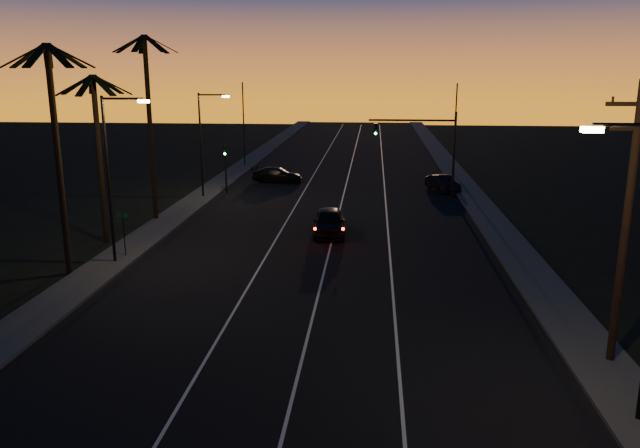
# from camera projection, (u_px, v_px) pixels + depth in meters

# --- Properties ---
(road) EXTENTS (20.00, 170.00, 0.01)m
(road) POSITION_uv_depth(u_px,v_px,m) (329.00, 224.00, 42.80)
(road) COLOR black
(road) RESTS_ON ground
(sidewalk_left) EXTENTS (2.40, 170.00, 0.16)m
(sidewalk_left) POSITION_uv_depth(u_px,v_px,m) (170.00, 219.00, 43.71)
(sidewalk_left) COLOR #383836
(sidewalk_left) RESTS_ON ground
(sidewalk_right) EXTENTS (2.40, 170.00, 0.16)m
(sidewalk_right) POSITION_uv_depth(u_px,v_px,m) (495.00, 226.00, 41.85)
(sidewalk_right) COLOR #383836
(sidewalk_right) RESTS_ON ground
(lane_stripe_left) EXTENTS (0.12, 160.00, 0.01)m
(lane_stripe_left) POSITION_uv_depth(u_px,v_px,m) (286.00, 223.00, 43.05)
(lane_stripe_left) COLOR silver
(lane_stripe_left) RESTS_ON road
(lane_stripe_mid) EXTENTS (0.12, 160.00, 0.01)m
(lane_stripe_mid) POSITION_uv_depth(u_px,v_px,m) (336.00, 224.00, 42.75)
(lane_stripe_mid) COLOR silver
(lane_stripe_mid) RESTS_ON road
(lane_stripe_right) EXTENTS (0.12, 160.00, 0.01)m
(lane_stripe_right) POSITION_uv_depth(u_px,v_px,m) (387.00, 225.00, 42.46)
(lane_stripe_right) COLOR silver
(lane_stripe_right) RESTS_ON road
(palm_near) EXTENTS (4.25, 4.16, 11.53)m
(palm_near) POSITION_uv_depth(u_px,v_px,m) (56.00, 137.00, 30.54)
(palm_near) COLOR black
(palm_near) RESTS_ON ground
(palm_mid) EXTENTS (4.25, 4.16, 10.03)m
(palm_mid) POSITION_uv_depth(u_px,v_px,m) (98.00, 140.00, 36.59)
(palm_mid) COLOR black
(palm_mid) RESTS_ON ground
(palm_far) EXTENTS (4.25, 4.16, 12.53)m
(palm_far) POSITION_uv_depth(u_px,v_px,m) (149.00, 110.00, 41.98)
(palm_far) COLOR black
(palm_far) RESTS_ON ground
(streetlight_left_near) EXTENTS (2.55, 0.26, 9.00)m
(streetlight_left_near) POSITION_uv_depth(u_px,v_px,m) (113.00, 167.00, 32.74)
(streetlight_left_near) COLOR black
(streetlight_left_near) RESTS_ON ground
(streetlight_left_far) EXTENTS (2.55, 0.26, 8.50)m
(streetlight_left_far) POSITION_uv_depth(u_px,v_px,m) (204.00, 136.00, 50.21)
(streetlight_left_far) COLOR black
(streetlight_left_far) RESTS_ON ground
(street_sign) EXTENTS (0.70, 0.06, 2.60)m
(street_sign) POSITION_uv_depth(u_px,v_px,m) (124.00, 230.00, 34.60)
(street_sign) COLOR black
(street_sign) RESTS_ON ground
(utility_pole) EXTENTS (2.20, 0.28, 10.00)m
(utility_pole) POSITION_uv_depth(u_px,v_px,m) (627.00, 220.00, 21.22)
(utility_pole) COLOR black
(utility_pole) RESTS_ON ground
(signal_mast) EXTENTS (7.10, 0.41, 7.00)m
(signal_mast) POSITION_uv_depth(u_px,v_px,m) (425.00, 139.00, 50.72)
(signal_mast) COLOR black
(signal_mast) RESTS_ON ground
(signal_post) EXTENTS (0.28, 0.37, 4.20)m
(signal_post) POSITION_uv_depth(u_px,v_px,m) (225.00, 160.00, 52.55)
(signal_post) COLOR black
(signal_post) RESTS_ON ground
(far_pole_left) EXTENTS (0.14, 0.14, 9.00)m
(far_pole_left) POSITION_uv_depth(u_px,v_px,m) (244.00, 125.00, 66.81)
(far_pole_left) COLOR black
(far_pole_left) RESTS_ON ground
(far_pole_right) EXTENTS (0.14, 0.14, 9.00)m
(far_pole_right) POSITION_uv_depth(u_px,v_px,m) (455.00, 129.00, 62.07)
(far_pole_right) COLOR black
(far_pole_right) RESTS_ON ground
(lead_car) EXTENTS (2.30, 5.55, 1.66)m
(lead_car) POSITION_uv_depth(u_px,v_px,m) (329.00, 222.00, 39.85)
(lead_car) COLOR black
(lead_car) RESTS_ON road
(right_car) EXTENTS (2.89, 4.38, 1.36)m
(right_car) POSITION_uv_depth(u_px,v_px,m) (443.00, 183.00, 54.11)
(right_car) COLOR black
(right_car) RESTS_ON road
(cross_car) EXTENTS (4.95, 2.55, 1.37)m
(cross_car) POSITION_uv_depth(u_px,v_px,m) (277.00, 175.00, 58.41)
(cross_car) COLOR black
(cross_car) RESTS_ON road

